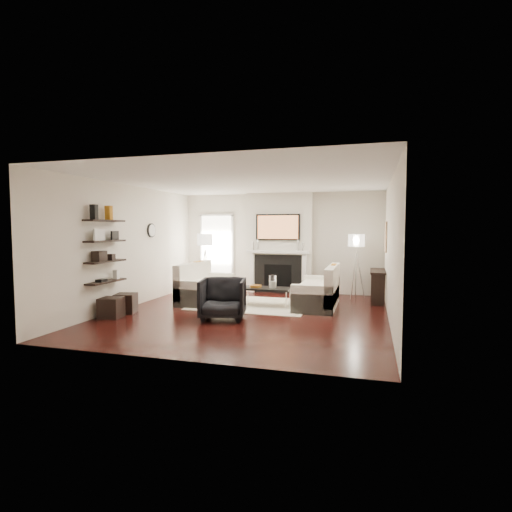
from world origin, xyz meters
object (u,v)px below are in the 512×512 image
(lamp_right_shade, at_px, (356,240))
(armchair, at_px, (223,297))
(ottoman_near, at_px, (126,303))
(loveseat_left_base, at_px, (207,293))
(lamp_left_shade, at_px, (205,240))
(loveseat_right_base, at_px, (317,298))
(coffee_table, at_px, (266,288))

(lamp_right_shade, bearing_deg, armchair, -127.76)
(ottoman_near, bearing_deg, armchair, 0.92)
(loveseat_left_base, height_order, lamp_left_shade, lamp_left_shade)
(loveseat_right_base, bearing_deg, loveseat_left_base, -178.61)
(lamp_left_shade, distance_m, ottoman_near, 3.05)
(armchair, height_order, ottoman_near, armchair)
(loveseat_left_base, relative_size, coffee_table, 1.64)
(loveseat_left_base, relative_size, lamp_left_shade, 4.50)
(armchair, distance_m, lamp_left_shade, 3.24)
(loveseat_right_base, distance_m, lamp_left_shade, 3.49)
(armchair, height_order, lamp_right_shade, lamp_right_shade)
(lamp_left_shade, bearing_deg, loveseat_right_base, -17.64)
(lamp_left_shade, bearing_deg, lamp_right_shade, 5.90)
(loveseat_left_base, relative_size, loveseat_right_base, 1.00)
(armchair, relative_size, ottoman_near, 2.17)
(loveseat_right_base, distance_m, armchair, 2.33)
(loveseat_left_base, bearing_deg, loveseat_right_base, 1.39)
(lamp_right_shade, bearing_deg, lamp_left_shade, -174.10)
(loveseat_left_base, xyz_separation_m, loveseat_right_base, (2.63, 0.06, 0.00))
(coffee_table, xyz_separation_m, ottoman_near, (-2.62, -1.49, -0.20))
(loveseat_left_base, height_order, coffee_table, same)
(loveseat_right_base, xyz_separation_m, ottoman_near, (-3.73, -1.72, -0.01))
(lamp_right_shade, bearing_deg, loveseat_right_base, -119.51)
(armchair, relative_size, lamp_left_shade, 2.17)
(coffee_table, bearing_deg, loveseat_right_base, 11.70)
(lamp_right_shade, relative_size, ottoman_near, 1.00)
(loveseat_left_base, distance_m, lamp_right_shade, 3.92)
(lamp_right_shade, bearing_deg, ottoman_near, -145.44)
(loveseat_right_base, height_order, armchair, armchair)
(lamp_left_shade, distance_m, lamp_right_shade, 3.92)
(loveseat_left_base, bearing_deg, lamp_right_shade, 23.08)
(coffee_table, relative_size, lamp_right_shade, 2.75)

